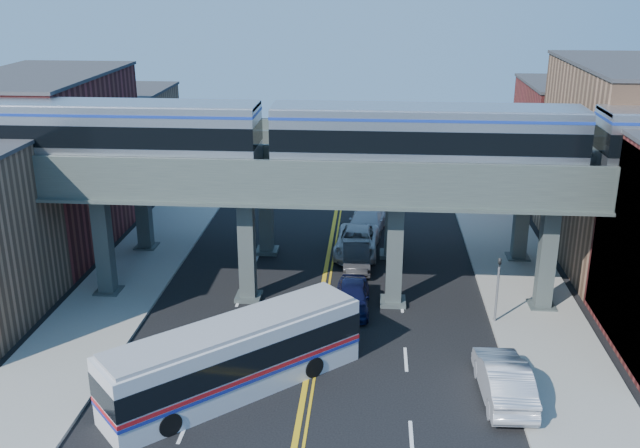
# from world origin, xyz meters

# --- Properties ---
(ground) EXTENTS (120.00, 120.00, 0.00)m
(ground) POSITION_xyz_m (0.00, 0.00, 0.00)
(ground) COLOR black
(ground) RESTS_ON ground
(sidewalk_west) EXTENTS (5.00, 70.00, 0.16)m
(sidewalk_west) POSITION_xyz_m (-11.50, 10.00, 0.08)
(sidewalk_west) COLOR gray
(sidewalk_west) RESTS_ON ground
(sidewalk_east) EXTENTS (5.00, 70.00, 0.16)m
(sidewalk_east) POSITION_xyz_m (11.50, 10.00, 0.08)
(sidewalk_east) COLOR gray
(sidewalk_east) RESTS_ON ground
(building_west_b) EXTENTS (8.00, 14.00, 11.00)m
(building_west_b) POSITION_xyz_m (-18.50, 16.00, 5.50)
(building_west_b) COLOR maroon
(building_west_b) RESTS_ON ground
(building_west_c) EXTENTS (8.00, 10.00, 8.00)m
(building_west_c) POSITION_xyz_m (-18.50, 29.00, 4.00)
(building_west_c) COLOR #90664A
(building_west_c) RESTS_ON ground
(building_east_b) EXTENTS (8.00, 14.00, 12.00)m
(building_east_b) POSITION_xyz_m (18.50, 16.00, 6.00)
(building_east_b) COLOR #90664A
(building_east_b) RESTS_ON ground
(building_east_c) EXTENTS (8.00, 10.00, 9.00)m
(building_east_c) POSITION_xyz_m (18.50, 29.00, 4.50)
(building_east_c) COLOR maroon
(building_east_c) RESTS_ON ground
(mural_panel) EXTENTS (0.10, 9.50, 9.50)m
(mural_panel) POSITION_xyz_m (14.55, 4.00, 4.75)
(mural_panel) COLOR teal
(mural_panel) RESTS_ON ground
(elevated_viaduct_near) EXTENTS (52.00, 3.60, 7.40)m
(elevated_viaduct_near) POSITION_xyz_m (0.00, 8.00, 6.47)
(elevated_viaduct_near) COLOR #404A49
(elevated_viaduct_near) RESTS_ON ground
(elevated_viaduct_far) EXTENTS (52.00, 3.60, 7.40)m
(elevated_viaduct_far) POSITION_xyz_m (0.00, 15.00, 6.47)
(elevated_viaduct_far) COLOR #404A49
(elevated_viaduct_far) RESTS_ON ground
(transit_train) EXTENTS (48.31, 3.03, 3.53)m
(transit_train) POSITION_xyz_m (5.36, 8.00, 9.31)
(transit_train) COLOR black
(transit_train) RESTS_ON elevated_viaduct_near
(stop_sign) EXTENTS (0.76, 0.09, 2.63)m
(stop_sign) POSITION_xyz_m (0.30, 3.00, 1.76)
(stop_sign) COLOR slate
(stop_sign) RESTS_ON ground
(traffic_signal) EXTENTS (0.15, 0.18, 4.10)m
(traffic_signal) POSITION_xyz_m (9.20, 6.00, 2.30)
(traffic_signal) COLOR slate
(traffic_signal) RESTS_ON ground
(transit_bus) EXTENTS (10.49, 9.80, 3.03)m
(transit_bus) POSITION_xyz_m (-2.96, -1.14, 1.56)
(transit_bus) COLOR silver
(transit_bus) RESTS_ON ground
(car_lane_a) EXTENTS (1.84, 4.53, 1.54)m
(car_lane_a) POSITION_xyz_m (1.80, 7.11, 0.77)
(car_lane_a) COLOR #0F133A
(car_lane_a) RESTS_ON ground
(car_lane_b) EXTENTS (1.86, 4.70, 1.52)m
(car_lane_b) POSITION_xyz_m (1.82, 12.96, 0.76)
(car_lane_b) COLOR #2C2B2E
(car_lane_b) RESTS_ON ground
(car_lane_c) EXTENTS (2.94, 5.90, 1.61)m
(car_lane_c) POSITION_xyz_m (1.80, 15.28, 0.80)
(car_lane_c) COLOR silver
(car_lane_c) RESTS_ON ground
(car_lane_d) EXTENTS (3.10, 6.02, 1.67)m
(car_lane_d) POSITION_xyz_m (2.39, 19.25, 0.84)
(car_lane_d) COLOR silver
(car_lane_d) RESTS_ON ground
(car_parked_curb) EXTENTS (2.08, 5.44, 1.77)m
(car_parked_curb) POSITION_xyz_m (8.50, -0.85, 0.89)
(car_parked_curb) COLOR #B7B6BB
(car_parked_curb) RESTS_ON ground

